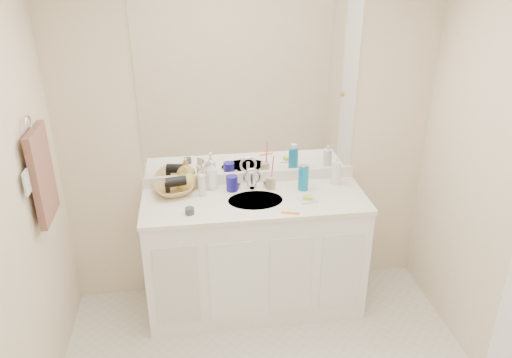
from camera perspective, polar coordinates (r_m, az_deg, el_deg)
name	(u,v)px	position (r m, az deg, el deg)	size (l,w,h in m)	color
wall_back	(250,140)	(3.48, -0.74, 4.51)	(2.60, 0.02, 2.40)	beige
vanity_cabinet	(255,255)	(3.59, -0.11, -8.71)	(1.50, 0.55, 0.85)	white
countertop	(255,201)	(3.37, -0.12, -2.49)	(1.52, 0.57, 0.03)	white
backsplash	(250,177)	(3.57, -0.69, 0.22)	(1.52, 0.03, 0.08)	white
sink_basin	(255,202)	(3.35, -0.07, -2.60)	(0.37, 0.37, 0.02)	beige
faucet	(252,181)	(3.48, -0.48, -0.25)	(0.02, 0.02, 0.11)	silver
mirror	(249,89)	(3.36, -0.76, 10.22)	(1.48, 0.01, 1.20)	white
blue_mug	(232,183)	(3.45, -2.76, -0.49)	(0.08, 0.08, 0.11)	navy
tan_cup	(271,183)	(3.48, 1.69, -0.45)	(0.07, 0.07, 0.09)	tan
toothbrush	(272,169)	(3.44, 1.88, 1.15)	(0.01, 0.01, 0.21)	#F941A6
mouthwash_bottle	(303,178)	(3.46, 5.42, 0.10)	(0.07, 0.07, 0.17)	#0D77A6
clear_pump_bottle	(336,173)	(3.57, 9.12, 0.71)	(0.06, 0.06, 0.17)	white
soap_dish	(308,200)	(3.35, 5.91, -2.38)	(0.11, 0.09, 0.01)	silver
green_soap	(308,197)	(3.34, 5.92, -2.11)	(0.06, 0.05, 0.02)	#AADB35
orange_comb	(290,213)	(3.19, 3.95, -3.89)	(0.12, 0.02, 0.00)	orange
dark_jar	(190,211)	(3.20, -7.59, -3.63)	(0.06, 0.06, 0.04)	#313238
extra_white_bottle	(202,185)	(3.39, -6.17, -0.71)	(0.05, 0.05, 0.15)	white
soap_bottle_white	(212,175)	(3.47, -5.08, 0.49)	(0.08, 0.08, 0.21)	white
soap_bottle_cream	(204,176)	(3.48, -5.93, 0.30)	(0.08, 0.08, 0.18)	beige
soap_bottle_yellow	(186,178)	(3.48, -7.99, 0.13)	(0.14, 0.14, 0.18)	gold
wicker_basket	(174,189)	(3.46, -9.40, -1.19)	(0.26, 0.26, 0.06)	#B18647
hair_dryer	(176,182)	(3.43, -9.13, -0.29)	(0.07, 0.07, 0.14)	black
towel_ring	(28,125)	(2.97, -24.59, 5.65)	(0.11, 0.11, 0.01)	silver
hand_towel	(42,175)	(3.07, -23.24, 0.42)	(0.04, 0.32, 0.55)	brown
switch_plate	(27,183)	(2.88, -24.72, -0.37)	(0.01, 0.09, 0.13)	silver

